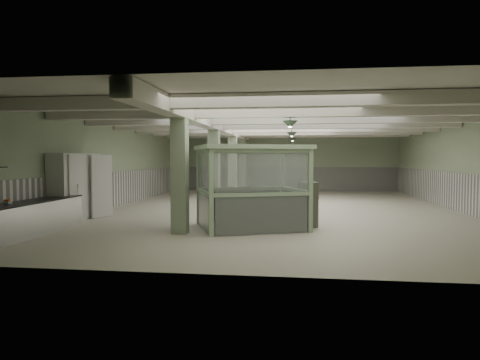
# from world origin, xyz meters

# --- Properties ---
(floor) EXTENTS (20.00, 20.00, 0.00)m
(floor) POSITION_xyz_m (0.00, 0.00, 0.00)
(floor) COLOR beige
(floor) RESTS_ON ground
(ceiling) EXTENTS (14.00, 20.00, 0.02)m
(ceiling) POSITION_xyz_m (0.00, 0.00, 3.60)
(ceiling) COLOR silver
(ceiling) RESTS_ON wall_back
(wall_back) EXTENTS (14.00, 0.02, 3.60)m
(wall_back) POSITION_xyz_m (0.00, 10.00, 1.80)
(wall_back) COLOR #98A887
(wall_back) RESTS_ON floor
(wall_front) EXTENTS (14.00, 0.02, 3.60)m
(wall_front) POSITION_xyz_m (0.00, -10.00, 1.80)
(wall_front) COLOR #98A887
(wall_front) RESTS_ON floor
(wall_left) EXTENTS (0.02, 20.00, 3.60)m
(wall_left) POSITION_xyz_m (-7.00, 0.00, 1.80)
(wall_left) COLOR #98A887
(wall_left) RESTS_ON floor
(wall_right) EXTENTS (0.02, 20.00, 3.60)m
(wall_right) POSITION_xyz_m (7.00, 0.00, 1.80)
(wall_right) COLOR #98A887
(wall_right) RESTS_ON floor
(wainscot_left) EXTENTS (0.05, 19.90, 1.50)m
(wainscot_left) POSITION_xyz_m (-6.97, 0.00, 0.75)
(wainscot_left) COLOR silver
(wainscot_left) RESTS_ON floor
(wainscot_right) EXTENTS (0.05, 19.90, 1.50)m
(wainscot_right) POSITION_xyz_m (6.97, 0.00, 0.75)
(wainscot_right) COLOR silver
(wainscot_right) RESTS_ON floor
(wainscot_back) EXTENTS (13.90, 0.05, 1.50)m
(wainscot_back) POSITION_xyz_m (0.00, 9.97, 0.75)
(wainscot_back) COLOR silver
(wainscot_back) RESTS_ON floor
(girder) EXTENTS (0.45, 19.90, 0.40)m
(girder) POSITION_xyz_m (-2.50, 0.00, 3.38)
(girder) COLOR beige
(girder) RESTS_ON ceiling
(beam_a) EXTENTS (13.90, 0.35, 0.32)m
(beam_a) POSITION_xyz_m (0.00, -7.50, 3.42)
(beam_a) COLOR beige
(beam_a) RESTS_ON ceiling
(beam_b) EXTENTS (13.90, 0.35, 0.32)m
(beam_b) POSITION_xyz_m (0.00, -5.00, 3.42)
(beam_b) COLOR beige
(beam_b) RESTS_ON ceiling
(beam_c) EXTENTS (13.90, 0.35, 0.32)m
(beam_c) POSITION_xyz_m (0.00, -2.50, 3.42)
(beam_c) COLOR beige
(beam_c) RESTS_ON ceiling
(beam_d) EXTENTS (13.90, 0.35, 0.32)m
(beam_d) POSITION_xyz_m (0.00, 0.00, 3.42)
(beam_d) COLOR beige
(beam_d) RESTS_ON ceiling
(beam_e) EXTENTS (13.90, 0.35, 0.32)m
(beam_e) POSITION_xyz_m (0.00, 2.50, 3.42)
(beam_e) COLOR beige
(beam_e) RESTS_ON ceiling
(beam_f) EXTENTS (13.90, 0.35, 0.32)m
(beam_f) POSITION_xyz_m (0.00, 5.00, 3.42)
(beam_f) COLOR beige
(beam_f) RESTS_ON ceiling
(beam_g) EXTENTS (13.90, 0.35, 0.32)m
(beam_g) POSITION_xyz_m (0.00, 7.50, 3.42)
(beam_g) COLOR beige
(beam_g) RESTS_ON ceiling
(column_a) EXTENTS (0.42, 0.42, 3.60)m
(column_a) POSITION_xyz_m (-2.50, -6.00, 1.80)
(column_a) COLOR #92A484
(column_a) RESTS_ON floor
(column_b) EXTENTS (0.42, 0.42, 3.60)m
(column_b) POSITION_xyz_m (-2.50, -1.00, 1.80)
(column_b) COLOR #92A484
(column_b) RESTS_ON floor
(column_c) EXTENTS (0.42, 0.42, 3.60)m
(column_c) POSITION_xyz_m (-2.50, 4.00, 1.80)
(column_c) COLOR #92A484
(column_c) RESTS_ON floor
(column_d) EXTENTS (0.42, 0.42, 3.60)m
(column_d) POSITION_xyz_m (-2.50, 8.00, 1.80)
(column_d) COLOR #92A484
(column_d) RESTS_ON floor
(pendant_front) EXTENTS (0.44, 0.44, 0.22)m
(pendant_front) POSITION_xyz_m (0.50, -5.00, 3.05)
(pendant_front) COLOR #29372A
(pendant_front) RESTS_ON ceiling
(pendant_mid) EXTENTS (0.44, 0.44, 0.22)m
(pendant_mid) POSITION_xyz_m (0.50, 0.50, 3.05)
(pendant_mid) COLOR #29372A
(pendant_mid) RESTS_ON ceiling
(pendant_back) EXTENTS (0.44, 0.44, 0.22)m
(pendant_back) POSITION_xyz_m (0.50, 5.50, 3.05)
(pendant_back) COLOR #29372A
(pendant_back) RESTS_ON ceiling
(prep_counter) EXTENTS (0.85, 4.86, 0.91)m
(prep_counter) POSITION_xyz_m (-6.54, -7.00, 0.46)
(prep_counter) COLOR silver
(prep_counter) RESTS_ON floor
(orange_bowl) EXTENTS (0.24, 0.24, 0.08)m
(orange_bowl) POSITION_xyz_m (-6.63, -7.44, 0.94)
(orange_bowl) COLOR #B2B2B7
(orange_bowl) RESTS_ON prep_counter
(walkin_cooler) EXTENTS (0.97, 2.49, 2.28)m
(walkin_cooler) POSITION_xyz_m (-6.62, -4.00, 1.14)
(walkin_cooler) COLOR silver
(walkin_cooler) RESTS_ON floor
(guard_booth) EXTENTS (3.78, 3.51, 2.46)m
(guard_booth) POSITION_xyz_m (-0.65, -4.82, 1.68)
(guard_booth) COLOR #A0BE98
(guard_booth) RESTS_ON floor
(filing_cabinet) EXTENTS (0.60, 0.73, 1.36)m
(filing_cabinet) POSITION_xyz_m (1.05, -4.36, 0.68)
(filing_cabinet) COLOR #5D6050
(filing_cabinet) RESTS_ON floor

